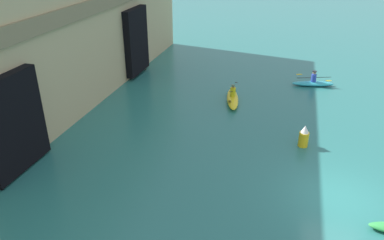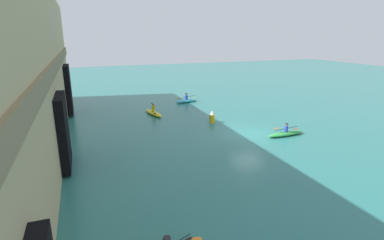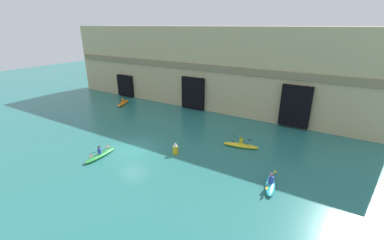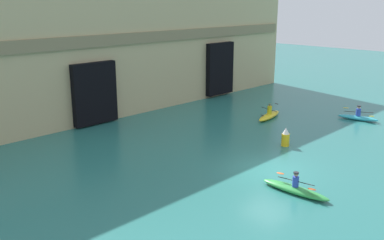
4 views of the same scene
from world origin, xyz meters
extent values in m
plane|color=#28706B|center=(0.00, 0.00, 0.00)|extent=(120.00, 120.00, 0.00)
cube|color=#847555|center=(-1.59, 14.09, 5.94)|extent=(44.83, 0.24, 0.83)
cube|color=black|center=(-1.58, 13.99, 2.30)|extent=(3.45, 0.70, 4.41)
cube|color=black|center=(11.94, 13.99, 2.60)|extent=(3.29, 0.70, 4.77)
ellipsoid|color=yellow|center=(8.69, 5.99, 0.19)|extent=(3.49, 1.40, 0.38)
cylinder|color=gold|center=(8.69, 5.99, 0.66)|extent=(0.34, 0.34, 0.58)
sphere|color=#9E704C|center=(8.69, 5.99, 1.04)|extent=(0.18, 0.18, 0.18)
cylinder|color=#4C6B4C|center=(8.69, 5.99, 1.11)|extent=(0.23, 0.23, 0.06)
cylinder|color=black|center=(8.69, 5.99, 0.69)|extent=(1.93, 0.16, 0.73)
ellipsoid|color=black|center=(9.53, 5.94, 1.00)|extent=(0.44, 0.21, 0.20)
ellipsoid|color=black|center=(7.84, 6.05, 0.38)|extent=(0.44, 0.21, 0.20)
ellipsoid|color=green|center=(-1.45, -2.53, 0.16)|extent=(0.86, 3.44, 0.33)
cylinder|color=#2D47B7|center=(-1.45, -2.53, 0.58)|extent=(0.30, 0.30, 0.50)
sphere|color=tan|center=(-1.45, -2.53, 0.93)|extent=(0.20, 0.20, 0.20)
cylinder|color=#232328|center=(-1.45, -2.53, 1.01)|extent=(0.25, 0.25, 0.06)
cylinder|color=black|center=(-1.45, -2.53, 0.60)|extent=(0.21, 2.02, 0.26)
ellipsoid|color=#D84C19|center=(-1.37, -1.64, 0.70)|extent=(0.22, 0.46, 0.10)
ellipsoid|color=#D84C19|center=(-1.53, -3.42, 0.51)|extent=(0.22, 0.46, 0.10)
sphere|color=beige|center=(-11.68, 10.31, 0.98)|extent=(0.23, 0.23, 0.23)
cylinder|color=#232328|center=(-11.68, 10.31, 1.07)|extent=(0.28, 0.28, 0.06)
ellipsoid|color=black|center=(-11.41, 9.44, 0.57)|extent=(0.30, 0.48, 0.10)
ellipsoid|color=#33B2C6|center=(12.97, 0.96, 0.17)|extent=(1.28, 2.99, 0.34)
cylinder|color=#2D47B7|center=(12.97, 0.96, 0.60)|extent=(0.36, 0.36, 0.53)
sphere|color=tan|center=(12.97, 0.96, 0.98)|extent=(0.23, 0.23, 0.23)
cylinder|color=#232328|center=(12.97, 0.96, 1.08)|extent=(0.29, 0.29, 0.06)
cylinder|color=black|center=(12.97, 0.96, 0.63)|extent=(0.08, 2.28, 0.34)
ellipsoid|color=yellow|center=(12.95, -0.06, 0.49)|extent=(0.19, 0.45, 0.11)
ellipsoid|color=yellow|center=(12.99, 1.97, 0.76)|extent=(0.19, 0.45, 0.11)
cylinder|color=yellow|center=(4.02, 1.55, 0.39)|extent=(0.49, 0.49, 0.77)
cone|color=white|center=(4.02, 1.55, 0.97)|extent=(0.42, 0.42, 0.39)
camera|label=1|loc=(-13.42, 2.59, 9.69)|focal=35.00mm
camera|label=2|loc=(-20.33, 12.58, 7.94)|focal=28.00mm
camera|label=3|loc=(16.41, -15.76, 11.26)|focal=24.00mm
camera|label=4|loc=(-17.85, -12.03, 8.67)|focal=40.00mm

